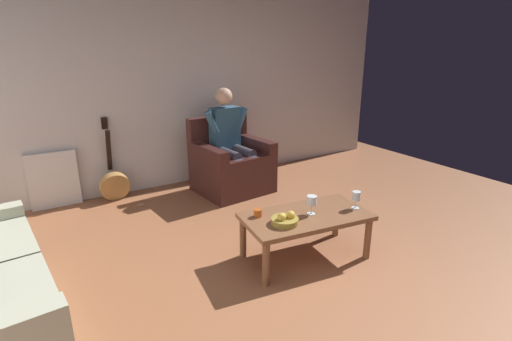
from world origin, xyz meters
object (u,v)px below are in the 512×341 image
(person_seated, at_px, (230,138))
(armchair, at_px, (231,166))
(wine_glass_far, at_px, (312,201))
(fruit_bowl, at_px, (285,220))
(coffee_table, at_px, (306,220))
(candle_jar, at_px, (258,213))
(wine_glass_near, at_px, (356,197))
(guitar, at_px, (114,183))

(person_seated, bearing_deg, armchair, -90.00)
(wine_glass_far, distance_m, fruit_bowl, 0.32)
(person_seated, height_order, coffee_table, person_seated)
(person_seated, relative_size, coffee_table, 1.12)
(person_seated, bearing_deg, candle_jar, 63.92)
(coffee_table, height_order, fruit_bowl, fruit_bowl)
(person_seated, xyz_separation_m, fruit_bowl, (0.49, 1.87, -0.24))
(wine_glass_near, bearing_deg, guitar, -56.55)
(wine_glass_near, distance_m, wine_glass_far, 0.43)
(wine_glass_far, bearing_deg, candle_jar, -25.41)
(armchair, height_order, candle_jar, armchair)
(coffee_table, height_order, wine_glass_far, wine_glass_far)
(fruit_bowl, bearing_deg, candle_jar, -64.57)
(person_seated, height_order, guitar, person_seated)
(wine_glass_near, relative_size, fruit_bowl, 0.71)
(fruit_bowl, distance_m, candle_jar, 0.26)
(person_seated, bearing_deg, fruit_bowl, 69.50)
(person_seated, xyz_separation_m, wine_glass_far, (0.19, 1.83, -0.16))
(person_seated, distance_m, wine_glass_far, 1.84)
(person_seated, xyz_separation_m, wine_glass_near, (-0.23, 1.94, -0.17))
(armchair, relative_size, fruit_bowl, 4.13)
(guitar, bearing_deg, armchair, 161.55)
(guitar, bearing_deg, coffee_table, 116.34)
(coffee_table, bearing_deg, guitar, -63.66)
(guitar, relative_size, wine_glass_near, 6.24)
(wine_glass_far, height_order, candle_jar, wine_glass_far)
(armchair, distance_m, guitar, 1.43)
(guitar, distance_m, fruit_bowl, 2.48)
(person_seated, xyz_separation_m, candle_jar, (0.60, 1.63, -0.24))
(guitar, bearing_deg, person_seated, 161.46)
(fruit_bowl, bearing_deg, armchair, -104.74)
(armchair, bearing_deg, guitar, -24.18)
(armchair, distance_m, fruit_bowl, 1.94)
(wine_glass_near, height_order, wine_glass_far, wine_glass_far)
(armchair, bearing_deg, wine_glass_near, 90.96)
(coffee_table, xyz_separation_m, wine_glass_near, (-0.46, 0.12, 0.17))
(wine_glass_far, bearing_deg, wine_glass_near, 165.17)
(armchair, xyz_separation_m, person_seated, (-0.00, 0.00, 0.36))
(wine_glass_near, bearing_deg, fruit_bowl, -5.64)
(person_seated, xyz_separation_m, guitar, (1.35, -0.45, -0.48))
(guitar, distance_m, wine_glass_near, 2.88)
(armchair, relative_size, wine_glass_near, 5.85)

